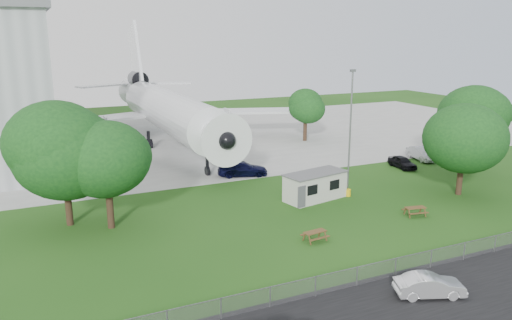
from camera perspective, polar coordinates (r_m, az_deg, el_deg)
name	(u,v)px	position (r m, az deg, el deg)	size (l,w,h in m)	color
ground	(307,229)	(40.82, 5.84, -7.83)	(160.00, 160.00, 0.00)	#2C5C1B
asphalt_strip	(421,306)	(31.45, 18.35, -15.51)	(120.00, 8.00, 0.02)	black
concrete_apron	(177,141)	(74.71, -9.06, 2.17)	(120.00, 46.00, 0.03)	#B7B7B2
airliner	(166,108)	(71.26, -10.30, 5.84)	(46.36, 47.73, 17.69)	white
site_cabin	(315,186)	(47.64, 6.78, -2.95)	(6.96, 3.87, 2.62)	beige
picnic_west	(315,241)	(38.65, 6.73, -9.14)	(1.80, 1.50, 0.76)	brown
picnic_east	(415,215)	(45.59, 17.68, -6.06)	(1.80, 1.50, 0.76)	brown
fence	(382,280)	(33.74, 14.23, -13.11)	(58.00, 0.04, 1.30)	gray
lamp_mast	(350,134)	(48.46, 10.69, 2.91)	(0.16, 0.16, 12.00)	slate
tree_west_big	(63,150)	(42.44, -21.18, 1.10)	(9.42, 9.42, 11.06)	#382619
tree_west_small	(106,160)	(40.83, -16.72, -0.02)	(7.37, 7.37, 9.34)	#382619
tree_east_front	(464,138)	(51.63, 22.68, 2.34)	(8.04, 8.04, 9.68)	#382619
tree_east_back	(475,116)	(60.27, 23.71, 4.62)	(8.15, 8.15, 10.60)	#382619
tree_far_apron	(306,107)	(73.42, 5.69, 6.02)	(5.84, 5.84, 7.94)	#382619
car_centre_sedan	(430,286)	(32.29, 19.22, -13.42)	(1.44, 4.13, 1.36)	silver
car_ne_hatch	(402,162)	(60.96, 16.38, -0.25)	(1.66, 4.11, 1.40)	black
car_ne_sedan	(421,154)	(65.65, 18.37, 0.68)	(1.68, 4.81, 1.59)	#A9ABB0
car_apron_van	(242,169)	(55.23, -1.56, -1.02)	(2.25, 5.53, 1.60)	black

